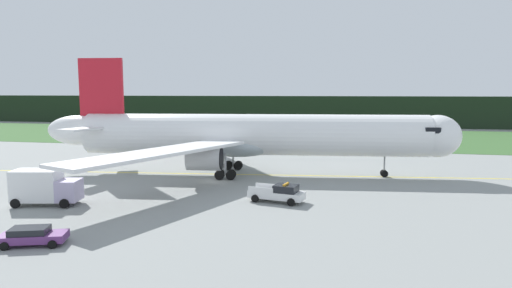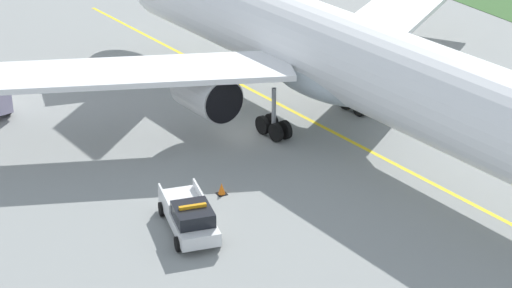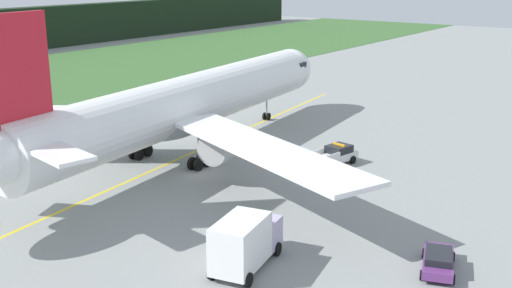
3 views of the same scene
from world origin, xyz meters
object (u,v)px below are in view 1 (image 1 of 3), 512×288
Objects in this scene: airliner at (249,136)px; catering_truck at (44,187)px; apron_cone at (257,190)px; staff_car at (32,236)px; ops_pickup_truck at (279,193)px.

airliner is 24.98m from catering_truck.
airliner is at bearing 107.78° from apron_cone.
staff_car is (6.57, -9.93, -1.09)m from catering_truck.
ops_pickup_truck is 1.19× the size of staff_car.
staff_car is 22.65m from apron_cone.
ops_pickup_truck is 4.37m from apron_cone.
airliner is 79.82× the size of apron_cone.
airliner is at bearing 72.51° from staff_car.
apron_cone is (12.39, 18.96, -0.37)m from staff_car.
apron_cone is at bearing 56.84° from staff_car.
airliner is 8.25× the size of catering_truck.
ops_pickup_truck is 8.52× the size of apron_cone.
airliner is 15.28m from ops_pickup_truck.
airliner reaches higher than staff_car.
apron_cone is at bearing 131.05° from ops_pickup_truck.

